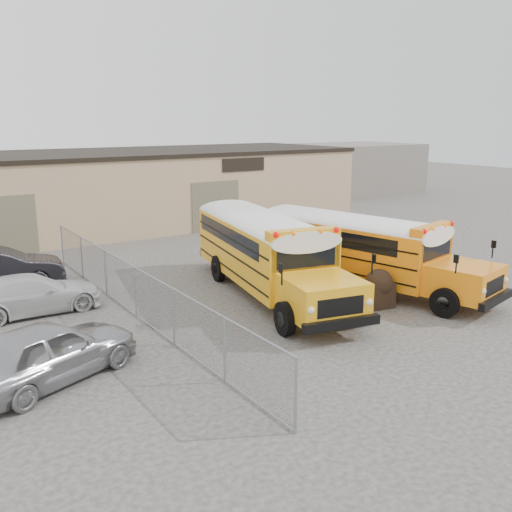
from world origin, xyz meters
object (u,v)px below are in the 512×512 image
school_bus_right (253,226)px  tarp_bundle (379,288)px  school_bus_left (215,220)px  car_white (32,294)px  car_silver (48,352)px

school_bus_right → tarp_bundle: 8.29m
school_bus_left → tarp_bundle: school_bus_left is taller
tarp_bundle → car_white: (-10.61, 6.22, -0.03)m
school_bus_right → tarp_bundle: (0.02, -8.23, -0.99)m
school_bus_left → car_silver: 14.29m
tarp_bundle → car_white: tarp_bundle is taller
school_bus_left → tarp_bundle: (1.07, -10.05, -1.09)m
school_bus_left → tarp_bundle: bearing=-83.9°
car_silver → car_white: size_ratio=1.02×
school_bus_left → car_silver: school_bus_left is taller
school_bus_left → car_white: size_ratio=2.31×
school_bus_right → car_silver: (-11.51, -7.86, -0.88)m
school_bus_left → car_silver: size_ratio=2.26×
school_bus_right → car_silver: bearing=-145.7°
school_bus_left → school_bus_right: (1.04, -1.81, -0.10)m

